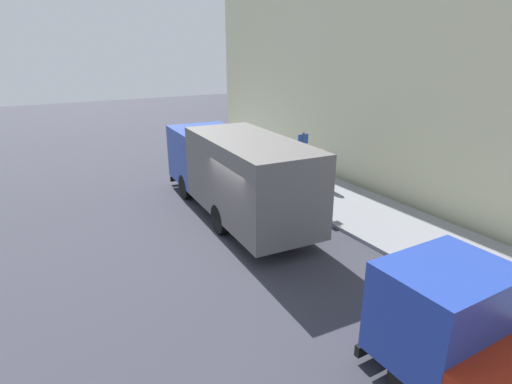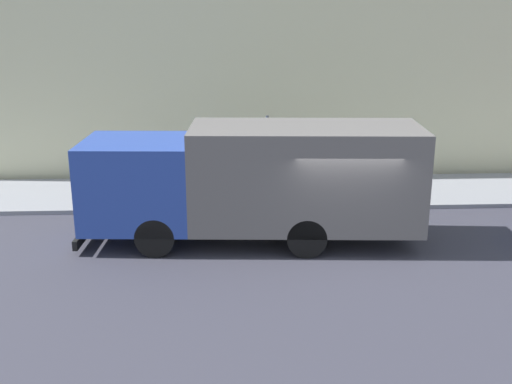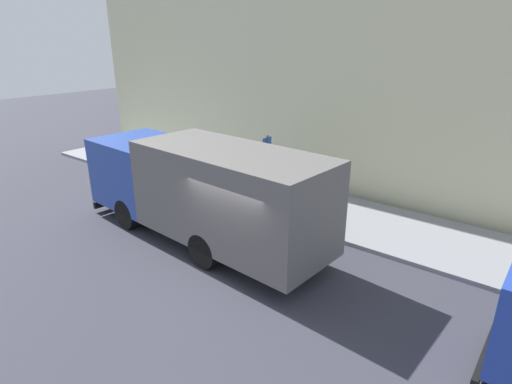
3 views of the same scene
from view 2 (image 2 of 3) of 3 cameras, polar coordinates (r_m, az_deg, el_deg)
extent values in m
plane|color=#353540|center=(15.90, 7.78, -5.15)|extent=(80.00, 80.00, 0.00)
cube|color=gray|center=(20.31, 5.41, 0.03)|extent=(3.52, 30.00, 0.13)
cube|color=beige|center=(21.68, 4.97, 15.91)|extent=(0.50, 30.00, 11.16)
cube|color=#2845A3|center=(16.09, -10.71, 0.90)|extent=(2.59, 2.85, 2.17)
cube|color=black|center=(16.33, -15.36, 1.78)|extent=(2.05, 0.18, 1.22)
cube|color=#615E5D|center=(15.76, 4.53, 1.50)|extent=(2.77, 5.89, 2.54)
cube|color=black|center=(16.81, -15.21, -3.39)|extent=(2.34, 0.26, 0.24)
cylinder|color=black|center=(15.33, -9.26, -4.11)|extent=(0.36, 0.99, 0.97)
cylinder|color=black|center=(17.31, -8.09, -1.59)|extent=(0.36, 0.99, 0.97)
cylinder|color=black|center=(15.14, 4.68, -4.21)|extent=(0.36, 0.99, 0.97)
cylinder|color=black|center=(17.15, 4.20, -1.64)|extent=(0.36, 0.99, 0.97)
cylinder|color=#544447|center=(20.33, -2.34, 1.49)|extent=(0.26, 0.26, 0.81)
cylinder|color=#29508F|center=(20.15, -2.36, 3.48)|extent=(0.35, 0.35, 0.64)
sphere|color=#9C754B|center=(20.05, -2.37, 4.66)|extent=(0.21, 0.21, 0.21)
cone|color=orange|center=(19.06, -13.80, -0.29)|extent=(0.46, 0.46, 0.65)
cylinder|color=#4C5156|center=(18.36, 1.03, 2.87)|extent=(0.08, 0.08, 2.70)
cube|color=blue|center=(18.12, 0.98, 6.25)|extent=(0.44, 0.03, 0.36)
camera|label=1|loc=(15.83, 54.30, 9.37)|focal=28.82mm
camera|label=3|loc=(11.54, 49.82, 10.35)|focal=29.09mm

